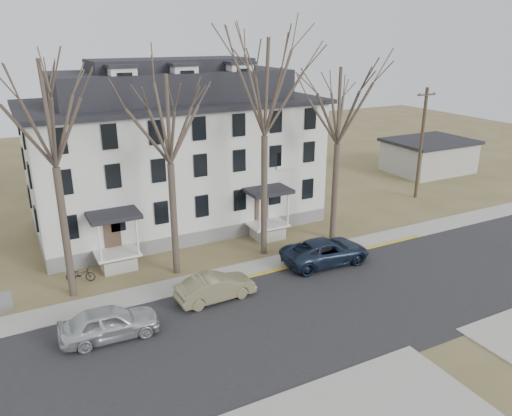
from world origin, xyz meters
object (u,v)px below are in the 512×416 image
tree_far_left (48,106)px  car_tan (215,288)px  car_silver (110,323)px  bicycle_left (81,275)px  tree_mid_left (168,113)px  tree_center (265,80)px  tree_mid_right (340,100)px  boarding_house (175,153)px  utility_pole_far (421,143)px  car_navy (326,252)px

tree_far_left → car_tan: bearing=-31.4°
car_silver → bicycle_left: size_ratio=2.74×
tree_mid_left → car_tan: (0.79, -4.14, -8.88)m
tree_center → tree_mid_right: 5.70m
boarding_house → tree_mid_left: tree_mid_left is taller
car_silver → car_tan: (5.84, 1.00, -0.07)m
bicycle_left → car_tan: bearing=-108.9°
utility_pole_far → car_silver: 30.33m
car_silver → car_navy: car_silver is taller
tree_mid_right → car_silver: 19.45m
boarding_house → utility_pole_far: bearing=-10.9°
boarding_house → tree_mid_right: (8.50, -8.15, 4.22)m
tree_mid_right → car_tan: size_ratio=2.92×
car_silver → car_tan: car_silver is taller
tree_far_left → utility_pole_far: tree_far_left is taller
utility_pole_far → bicycle_left: utility_pole_far is taller
car_navy → utility_pole_far: bearing=-60.4°
car_silver → boarding_house: bearing=-28.2°
utility_pole_far → car_navy: bearing=-153.6°
tree_far_left → tree_mid_left: tree_far_left is taller
tree_center → car_tan: bearing=-141.6°
tree_mid_left → tree_mid_right: size_ratio=1.00×
boarding_house → car_navy: (5.69, -11.30, -4.60)m
tree_center → car_navy: bearing=-49.5°
tree_center → utility_pole_far: size_ratio=1.55×
tree_mid_right → car_navy: bearing=-131.7°
tree_mid_right → bicycle_left: tree_mid_right is taller
car_navy → tree_center: bearing=43.7°
tree_mid_right → utility_pole_far: 13.55m
tree_mid_left → car_navy: tree_mid_left is taller
car_silver → bicycle_left: (-0.30, 6.53, -0.35)m
tree_mid_right → car_silver: tree_mid_right is taller
tree_mid_left → bicycle_left: (-5.35, 1.39, -9.16)m
tree_far_left → car_navy: bearing=-12.1°
tree_mid_right → bicycle_left: size_ratio=7.55×
tree_center → tree_mid_right: bearing=0.0°
tree_far_left → utility_pole_far: 30.29m
boarding_house → car_navy: 13.46m
tree_mid_right → utility_pole_far: (12.00, 4.20, -4.70)m
boarding_house → car_tan: 13.33m
tree_mid_right → car_silver: bearing=-162.8°
tree_mid_right → car_tan: bearing=-158.9°
tree_far_left → tree_mid_right: tree_far_left is taller
tree_center → utility_pole_far: 19.03m
tree_center → utility_pole_far: tree_center is taller
tree_far_left → tree_mid_left: size_ratio=1.08×
car_navy → tree_mid_right: bearing=-38.5°
tree_center → bicycle_left: tree_center is taller
utility_pole_far → car_tan: 24.55m
car_tan → bicycle_left: size_ratio=2.58×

